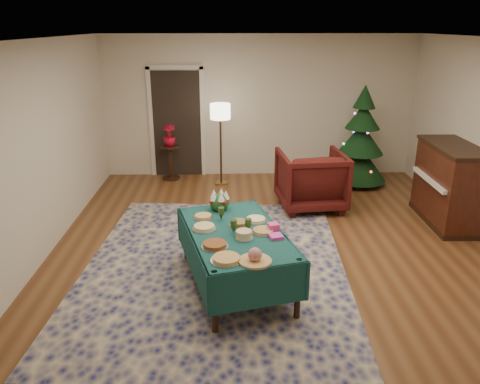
{
  "coord_description": "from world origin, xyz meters",
  "views": [
    {
      "loc": [
        -0.64,
        -5.54,
        2.87
      ],
      "look_at": [
        -0.47,
        -0.01,
        0.87
      ],
      "focal_mm": 35.0,
      "sensor_mm": 36.0,
      "label": 1
    }
  ],
  "objects_px": {
    "side_table": "(171,163)",
    "buffet_table": "(236,243)",
    "gift_box": "(273,227)",
    "piano": "(449,185)",
    "potted_plant": "(169,140)",
    "armchair": "(311,177)",
    "christmas_tree": "(361,141)",
    "floor_lamp": "(220,116)"
  },
  "relations": [
    {
      "from": "side_table",
      "to": "buffet_table",
      "type": "bearing_deg",
      "value": -73.6
    },
    {
      "from": "gift_box",
      "to": "piano",
      "type": "bearing_deg",
      "value": 32.11
    },
    {
      "from": "buffet_table",
      "to": "gift_box",
      "type": "height_order",
      "value": "gift_box"
    },
    {
      "from": "gift_box",
      "to": "potted_plant",
      "type": "distance_m",
      "value": 4.31
    },
    {
      "from": "armchair",
      "to": "piano",
      "type": "distance_m",
      "value": 2.07
    },
    {
      "from": "gift_box",
      "to": "christmas_tree",
      "type": "bearing_deg",
      "value": 61.4
    },
    {
      "from": "gift_box",
      "to": "potted_plant",
      "type": "relative_size",
      "value": 0.27
    },
    {
      "from": "side_table",
      "to": "gift_box",
      "type": "bearing_deg",
      "value": -68.16
    },
    {
      "from": "potted_plant",
      "to": "side_table",
      "type": "bearing_deg",
      "value": 180.0
    },
    {
      "from": "floor_lamp",
      "to": "armchair",
      "type": "bearing_deg",
      "value": -40.38
    },
    {
      "from": "floor_lamp",
      "to": "potted_plant",
      "type": "distance_m",
      "value": 1.15
    },
    {
      "from": "buffet_table",
      "to": "side_table",
      "type": "height_order",
      "value": "buffet_table"
    },
    {
      "from": "floor_lamp",
      "to": "side_table",
      "type": "relative_size",
      "value": 2.28
    },
    {
      "from": "gift_box",
      "to": "piano",
      "type": "height_order",
      "value": "piano"
    },
    {
      "from": "armchair",
      "to": "floor_lamp",
      "type": "xyz_separation_m",
      "value": [
        -1.47,
        1.25,
        0.76
      ]
    },
    {
      "from": "gift_box",
      "to": "potted_plant",
      "type": "xyz_separation_m",
      "value": [
        -1.6,
        4.0,
        0.05
      ]
    },
    {
      "from": "gift_box",
      "to": "piano",
      "type": "distance_m",
      "value": 3.32
    },
    {
      "from": "armchair",
      "to": "side_table",
      "type": "relative_size",
      "value": 1.58
    },
    {
      "from": "floor_lamp",
      "to": "christmas_tree",
      "type": "bearing_deg",
      "value": -1.69
    },
    {
      "from": "buffet_table",
      "to": "armchair",
      "type": "relative_size",
      "value": 1.87
    },
    {
      "from": "buffet_table",
      "to": "piano",
      "type": "relative_size",
      "value": 1.39
    },
    {
      "from": "floor_lamp",
      "to": "side_table",
      "type": "height_order",
      "value": "floor_lamp"
    },
    {
      "from": "armchair",
      "to": "buffet_table",
      "type": "bearing_deg",
      "value": 57.12
    },
    {
      "from": "side_table",
      "to": "piano",
      "type": "bearing_deg",
      "value": -26.82
    },
    {
      "from": "floor_lamp",
      "to": "piano",
      "type": "relative_size",
      "value": 1.07
    },
    {
      "from": "side_table",
      "to": "christmas_tree",
      "type": "bearing_deg",
      "value": -6.26
    },
    {
      "from": "side_table",
      "to": "potted_plant",
      "type": "height_order",
      "value": "potted_plant"
    },
    {
      "from": "armchair",
      "to": "side_table",
      "type": "xyz_separation_m",
      "value": [
        -2.45,
        1.57,
        -0.2
      ]
    },
    {
      "from": "potted_plant",
      "to": "christmas_tree",
      "type": "height_order",
      "value": "christmas_tree"
    },
    {
      "from": "armchair",
      "to": "floor_lamp",
      "type": "height_order",
      "value": "floor_lamp"
    },
    {
      "from": "gift_box",
      "to": "side_table",
      "type": "height_order",
      "value": "gift_box"
    },
    {
      "from": "potted_plant",
      "to": "christmas_tree",
      "type": "distance_m",
      "value": 3.59
    },
    {
      "from": "armchair",
      "to": "christmas_tree",
      "type": "xyz_separation_m",
      "value": [
        1.11,
        1.18,
        0.31
      ]
    },
    {
      "from": "floor_lamp",
      "to": "potted_plant",
      "type": "xyz_separation_m",
      "value": [
        -0.98,
        0.32,
        -0.51
      ]
    },
    {
      "from": "buffet_table",
      "to": "floor_lamp",
      "type": "bearing_deg",
      "value": 93.08
    },
    {
      "from": "armchair",
      "to": "side_table",
      "type": "height_order",
      "value": "armchair"
    },
    {
      "from": "buffet_table",
      "to": "armchair",
      "type": "distance_m",
      "value": 2.75
    },
    {
      "from": "armchair",
      "to": "side_table",
      "type": "distance_m",
      "value": 2.92
    },
    {
      "from": "buffet_table",
      "to": "potted_plant",
      "type": "xyz_separation_m",
      "value": [
        -1.18,
        4.0,
        0.23
      ]
    },
    {
      "from": "buffet_table",
      "to": "floor_lamp",
      "type": "distance_m",
      "value": 3.77
    },
    {
      "from": "buffet_table",
      "to": "piano",
      "type": "distance_m",
      "value": 3.69
    },
    {
      "from": "buffet_table",
      "to": "piano",
      "type": "height_order",
      "value": "piano"
    }
  ]
}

